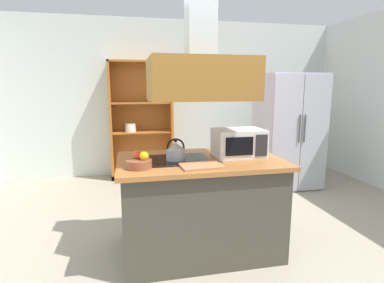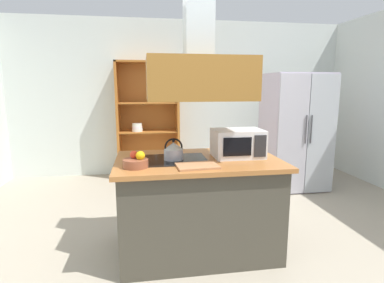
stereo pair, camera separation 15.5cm
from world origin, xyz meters
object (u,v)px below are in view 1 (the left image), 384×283
Objects in this scene: fruit_bowl at (140,162)px; refrigerator at (288,131)px; cutting_board at (201,166)px; kettle at (176,151)px; microwave at (239,143)px; dish_cabinet at (141,126)px; wine_glass_on_counter at (241,135)px.

refrigerator is at bearing 38.07° from fruit_bowl.
refrigerator is 2.67m from cutting_board.
kettle is 0.61m from microwave.
kettle is 0.43× the size of microwave.
dish_cabinet reaches higher than kettle.
refrigerator is 0.89× the size of dish_cabinet.
kettle is at bearing 120.85° from cutting_board.
fruit_bowl is at bearing -147.11° from kettle.
refrigerator reaches higher than cutting_board.
refrigerator reaches higher than fruit_bowl.
cutting_board is 1.64× the size of fruit_bowl.
dish_cabinet is 5.81× the size of cutting_board.
wine_glass_on_counter is at bearing -68.20° from dish_cabinet.
dish_cabinet is 2.94m from cutting_board.
cutting_board is 0.74× the size of microwave.
refrigerator is 8.92× the size of kettle.
kettle is 0.94× the size of fruit_bowl.
dish_cabinet is 9.50× the size of fruit_bowl.
dish_cabinet reaches higher than microwave.
fruit_bowl is (-0.33, -0.21, -0.04)m from kettle.
wine_glass_on_counter reaches higher than cutting_board.
dish_cabinet reaches higher than fruit_bowl.
dish_cabinet reaches higher than refrigerator.
cutting_board is at bearing -83.03° from dish_cabinet.
dish_cabinet reaches higher than wine_glass_on_counter.
kettle is 0.58× the size of cutting_board.
cutting_board is at bearing -59.15° from kettle.
wine_glass_on_counter reaches higher than fruit_bowl.
kettle is at bearing -141.15° from refrigerator.
cutting_board is (-1.86, -1.92, 0.03)m from refrigerator.
cutting_board is at bearing -144.65° from microwave.
refrigerator is 5.15× the size of cutting_board.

